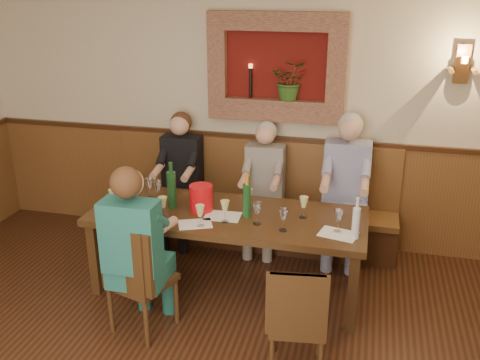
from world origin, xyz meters
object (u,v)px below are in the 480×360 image
object	(u,v)px
wine_bottle_green_b	(172,189)
water_bottle	(356,222)
chair_near_right	(297,340)
bench	(251,214)
person_chair_front	(139,265)
person_bench_left	(180,190)
spittoon_bucket	(201,198)
person_bench_mid	(263,199)
dining_table	(228,221)
chair_near_left	(142,298)
wine_bottle_green_a	(247,200)
person_bench_right	(344,201)

from	to	relation	value
wine_bottle_green_b	water_bottle	bearing A→B (deg)	-7.86
chair_near_right	water_bottle	size ratio (longest dim) A/B	2.56
bench	person_chair_front	size ratio (longest dim) A/B	2.09
person_bench_left	spittoon_bucket	xyz separation A→B (m)	(0.51, -0.83, 0.29)
water_bottle	chair_near_right	bearing A→B (deg)	-114.83
person_bench_mid	wine_bottle_green_b	size ratio (longest dim) A/B	3.18
dining_table	water_bottle	xyz separation A→B (m)	(1.10, -0.22, 0.21)
chair_near_left	wine_bottle_green_a	world-z (taller)	wine_bottle_green_a
person_bench_left	person_bench_mid	distance (m)	0.89
person_bench_right	chair_near_left	bearing A→B (deg)	-132.66
person_bench_mid	person_chair_front	distance (m)	1.74
person_chair_front	spittoon_bucket	distance (m)	0.87
person_bench_mid	wine_bottle_green_b	world-z (taller)	person_bench_mid
person_bench_right	wine_bottle_green_b	xyz separation A→B (m)	(-1.47, -0.83, 0.31)
bench	wine_bottle_green_b	size ratio (longest dim) A/B	7.06
person_bench_left	person_bench_mid	bearing A→B (deg)	0.09
dining_table	person_chair_front	size ratio (longest dim) A/B	1.68
wine_bottle_green_b	person_bench_right	bearing A→B (deg)	29.47
person_chair_front	wine_bottle_green_a	world-z (taller)	person_chair_front
dining_table	wine_bottle_green_b	world-z (taller)	wine_bottle_green_b
bench	spittoon_bucket	size ratio (longest dim) A/B	12.88
person_bench_mid	water_bottle	size ratio (longest dim) A/B	3.92
dining_table	wine_bottle_green_b	size ratio (longest dim) A/B	5.64
bench	person_chair_front	distance (m)	1.81
person_chair_front	spittoon_bucket	xyz separation A→B (m)	(0.26, 0.79, 0.27)
person_bench_right	water_bottle	bearing A→B (deg)	-82.58
chair_near_left	person_bench_right	bearing A→B (deg)	65.06
person_chair_front	spittoon_bucket	size ratio (longest dim) A/B	6.15
bench	wine_bottle_green_a	bearing A→B (deg)	-79.55
bench	chair_near_left	bearing A→B (deg)	-106.58
chair_near_right	person_chair_front	bearing A→B (deg)	164.57
chair_near_right	person_bench_left	size ratio (longest dim) A/B	0.63
person_chair_front	wine_bottle_green_b	bearing A→B (deg)	90.77
bench	water_bottle	distance (m)	1.69
spittoon_bucket	water_bottle	distance (m)	1.36
person_bench_mid	person_chair_front	xyz separation A→B (m)	(-0.65, -1.62, 0.04)
bench	person_bench_mid	distance (m)	0.29
dining_table	spittoon_bucket	world-z (taller)	spittoon_bucket
person_chair_front	wine_bottle_green_a	distance (m)	1.06
bench	person_bench_left	bearing A→B (deg)	-172.01
chair_near_right	wine_bottle_green_a	distance (m)	1.27
chair_near_left	person_bench_left	world-z (taller)	person_bench_left
person_bench_mid	wine_bottle_green_b	xyz separation A→B (m)	(-0.66, -0.84, 0.37)
bench	chair_near_right	xyz separation A→B (m)	(0.76, -1.89, -0.07)
dining_table	water_bottle	bearing A→B (deg)	-11.27
wine_bottle_green_a	chair_near_right	bearing A→B (deg)	-57.56
spittoon_bucket	wine_bottle_green_b	size ratio (longest dim) A/B	0.55
bench	person_bench_mid	xyz separation A→B (m)	(0.15, -0.10, 0.23)
chair_near_right	person_chair_front	world-z (taller)	person_chair_front
person_bench_left	person_bench_mid	size ratio (longest dim) A/B	1.03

